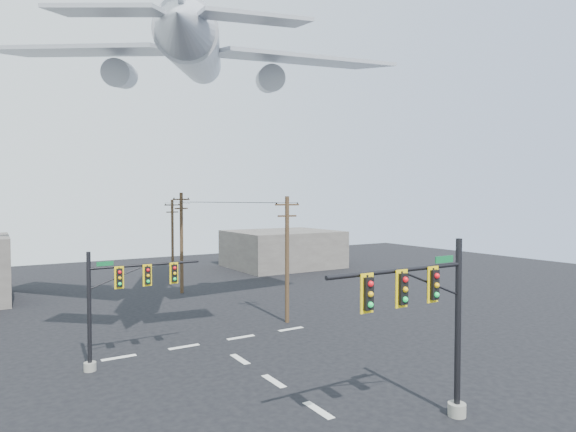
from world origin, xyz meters
TOP-DOWN VIEW (x-y plane):
  - ground at (0.00, 0.00)m, footprint 120.00×120.00m
  - lane_markings at (0.00, 5.33)m, footprint 14.00×21.20m
  - signal_mast_near at (3.04, -3.66)m, footprint 7.40×0.85m
  - signal_mast_far at (-6.25, 10.50)m, footprint 6.60×0.72m
  - utility_pole_a at (6.78, 13.79)m, footprint 1.92×0.43m
  - utility_pole_b at (3.78, 29.14)m, footprint 1.95×0.84m
  - utility_pole_c at (6.08, 39.12)m, footprint 1.91×0.35m
  - power_lines at (5.14, 26.48)m, footprint 4.79×25.33m
  - airliner at (1.07, 17.52)m, footprint 28.28×30.86m
  - building_right at (22.00, 40.00)m, footprint 14.00×12.00m

SIDE VIEW (x-z plane):
  - ground at x=0.00m, z-range 0.00..0.00m
  - lane_markings at x=0.00m, z-range 0.01..0.01m
  - building_right at x=22.00m, z-range 0.00..5.00m
  - signal_mast_far at x=-6.25m, z-range 0.44..6.98m
  - signal_mast_near at x=3.04m, z-range 0.50..8.22m
  - utility_pole_c at x=6.08m, z-range 0.22..9.56m
  - utility_pole_a at x=6.78m, z-range 0.22..9.85m
  - utility_pole_b at x=3.78m, z-range 0.23..10.29m
  - power_lines at x=5.14m, z-range 8.99..9.15m
  - airliner at x=1.07m, z-range 15.71..24.95m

